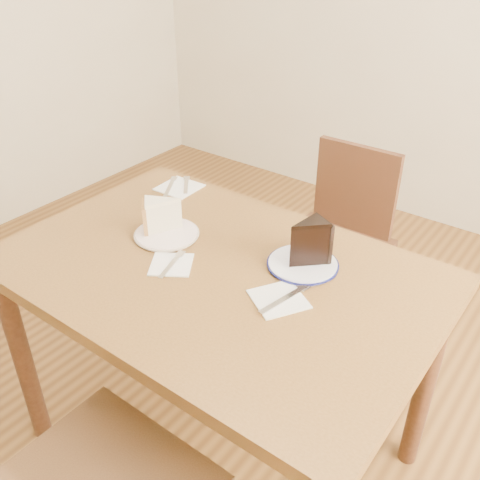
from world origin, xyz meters
name	(u,v)px	position (x,y,z in m)	size (l,w,h in m)	color
ground	(221,444)	(0.00, 0.00, 0.00)	(4.00, 4.00, 0.00)	#4A2E13
table	(217,296)	(0.00, 0.00, 0.65)	(1.20, 0.80, 0.75)	#492F14
chair_far	(336,240)	(-0.01, 0.77, 0.46)	(0.41, 0.41, 0.82)	black
plate_cream	(167,234)	(-0.22, 0.04, 0.76)	(0.19, 0.19, 0.01)	white
plate_navy	(303,264)	(0.19, 0.15, 0.76)	(0.19, 0.19, 0.01)	white
carrot_cake	(164,216)	(-0.24, 0.06, 0.81)	(0.07, 0.11, 0.09)	beige
chocolate_cake	(306,245)	(0.19, 0.15, 0.82)	(0.07, 0.10, 0.12)	black
napkin_cream	(171,264)	(-0.11, -0.07, 0.75)	(0.11, 0.11, 0.00)	white
napkin_navy	(279,299)	(0.22, -0.02, 0.75)	(0.13, 0.13, 0.00)	white
napkin_spare	(179,187)	(-0.42, 0.31, 0.75)	(0.13, 0.13, 0.00)	white
fork_cream	(172,265)	(-0.10, -0.07, 0.76)	(0.01, 0.14, 0.00)	silver
knife_navy	(285,299)	(0.23, -0.01, 0.76)	(0.02, 0.17, 0.00)	silver
fork_spare	(186,185)	(-0.40, 0.33, 0.76)	(0.01, 0.14, 0.00)	silver
knife_spare	(170,187)	(-0.44, 0.28, 0.76)	(0.01, 0.16, 0.00)	silver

